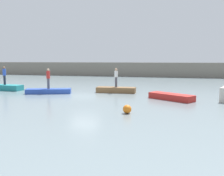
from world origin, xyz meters
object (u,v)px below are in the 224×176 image
rowboat_red (171,97)px  person_white_shirt (116,77)px  mooring_buoy (127,109)px  person_blue_shirt (4,75)px  rowboat_blue (49,91)px  rowboat_teal (5,87)px  person_red_shirt (48,78)px  rowboat_brown (116,90)px

rowboat_red → person_white_shirt: size_ratio=2.00×
person_white_shirt → mooring_buoy: person_white_shirt is taller
rowboat_red → mooring_buoy: size_ratio=7.11×
person_blue_shirt → mooring_buoy: person_blue_shirt is taller
rowboat_blue → person_white_shirt: (5.70, 2.24, 1.27)m
rowboat_teal → rowboat_blue: bearing=-8.7°
rowboat_red → person_red_shirt: size_ratio=1.93×
rowboat_brown → person_white_shirt: 1.23m
rowboat_brown → person_blue_shirt: bearing=-177.3°
person_blue_shirt → person_white_shirt: (11.17, 1.23, -0.08)m
person_blue_shirt → person_white_shirt: bearing=6.3°
person_blue_shirt → rowboat_blue: bearing=-10.5°
person_white_shirt → rowboat_red: bearing=-29.8°
rowboat_teal → rowboat_brown: 11.23m
rowboat_teal → person_blue_shirt: size_ratio=2.00×
rowboat_blue → person_blue_shirt: person_blue_shirt is taller
person_blue_shirt → person_red_shirt: bearing=-10.5°
rowboat_red → mooring_buoy: 6.03m
rowboat_teal → rowboat_blue: 5.56m
person_blue_shirt → person_white_shirt: 11.23m
person_white_shirt → mooring_buoy: size_ratio=3.56×
person_red_shirt → mooring_buoy: (8.54, -6.26, -1.20)m
person_red_shirt → mooring_buoy: person_red_shirt is taller
rowboat_teal → person_red_shirt: size_ratio=2.01×
rowboat_blue → rowboat_brown: 6.13m
rowboat_teal → rowboat_red: rowboat_teal is taller
rowboat_red → rowboat_teal: bearing=-153.6°
rowboat_red → rowboat_brown: bearing=-177.4°
rowboat_blue → rowboat_red: rowboat_red is taller
person_red_shirt → person_white_shirt: 6.13m
person_white_shirt → mooring_buoy: (2.84, -8.50, -1.24)m
rowboat_red → person_red_shirt: 10.86m
rowboat_brown → person_red_shirt: bearing=-162.1°
person_blue_shirt → person_red_shirt: 5.56m
person_blue_shirt → mooring_buoy: 15.83m
rowboat_teal → rowboat_red: bearing=-4.1°
person_white_shirt → rowboat_brown: bearing=0.0°
rowboat_blue → person_white_shirt: person_white_shirt is taller
rowboat_teal → rowboat_blue: rowboat_teal is taller
rowboat_red → person_blue_shirt: 16.38m
rowboat_teal → mooring_buoy: rowboat_teal is taller
rowboat_brown → person_red_shirt: person_red_shirt is taller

